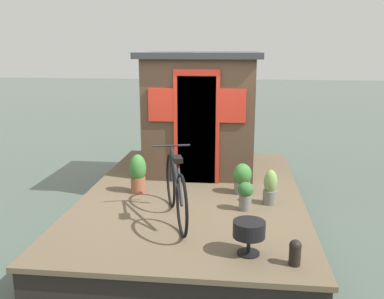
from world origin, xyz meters
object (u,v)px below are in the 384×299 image
at_px(potted_plant_sage, 138,173).
at_px(mooring_bollard, 295,252).
at_px(potted_plant_lavender, 270,188).
at_px(potted_plant_rosemary, 245,195).
at_px(potted_plant_succulent, 242,178).
at_px(charcoal_grill, 249,231).
at_px(bicycle, 176,189).
at_px(houseboat_cabin, 202,111).

distance_m(potted_plant_sage, mooring_bollard, 2.87).
xyz_separation_m(potted_plant_lavender, mooring_bollard, (-1.72, -0.13, -0.09)).
bearing_deg(potted_plant_rosemary, potted_plant_sage, 71.07).
bearing_deg(potted_plant_lavender, potted_plant_rosemary, 128.49).
relative_size(potted_plant_succulent, charcoal_grill, 1.25).
relative_size(bicycle, charcoal_grill, 4.44).
relative_size(potted_plant_rosemary, mooring_bollard, 1.44).
bearing_deg(mooring_bollard, potted_plant_succulent, 13.69).
bearing_deg(potted_plant_rosemary, charcoal_grill, -179.02).
distance_m(bicycle, potted_plant_lavender, 1.41).
distance_m(potted_plant_lavender, potted_plant_rosemary, 0.44).
bearing_deg(bicycle, potted_plant_succulent, -36.75).
relative_size(bicycle, mooring_bollard, 6.04).
height_order(potted_plant_lavender, mooring_bollard, potted_plant_lavender).
distance_m(potted_plant_succulent, mooring_bollard, 2.19).
height_order(potted_plant_sage, potted_plant_succulent, potted_plant_sage).
relative_size(potted_plant_lavender, potted_plant_sage, 0.84).
relative_size(potted_plant_lavender, charcoal_grill, 1.33).
bearing_deg(mooring_bollard, houseboat_cabin, 19.58).
relative_size(potted_plant_rosemary, charcoal_grill, 1.06).
bearing_deg(potted_plant_succulent, charcoal_grill, -178.13).
bearing_deg(potted_plant_sage, charcoal_grill, -138.29).
relative_size(houseboat_cabin, mooring_bollard, 7.64).
relative_size(houseboat_cabin, potted_plant_rosemary, 5.29).
bearing_deg(potted_plant_succulent, potted_plant_lavender, -136.37).
xyz_separation_m(bicycle, charcoal_grill, (-0.83, -0.89, -0.14)).
height_order(charcoal_grill, mooring_bollard, charcoal_grill).
bearing_deg(charcoal_grill, bicycle, 47.06).
bearing_deg(houseboat_cabin, potted_plant_rosemary, -159.47).
bearing_deg(potted_plant_lavender, houseboat_cabin, 32.02).
relative_size(potted_plant_lavender, potted_plant_succulent, 1.07).
height_order(houseboat_cabin, potted_plant_sage, houseboat_cabin).
relative_size(charcoal_grill, mooring_bollard, 1.36).
height_order(potted_plant_succulent, charcoal_grill, potted_plant_succulent).
height_order(houseboat_cabin, potted_plant_lavender, houseboat_cabin).
bearing_deg(potted_plant_sage, potted_plant_succulent, -85.06).
bearing_deg(potted_plant_succulent, potted_plant_sage, 94.94).
height_order(potted_plant_sage, mooring_bollard, potted_plant_sage).
xyz_separation_m(potted_plant_sage, mooring_bollard, (-1.99, -2.06, -0.15)).
bearing_deg(potted_plant_succulent, mooring_bollard, -166.31).
distance_m(houseboat_cabin, potted_plant_succulent, 1.75).
bearing_deg(mooring_bollard, potted_plant_rosemary, 18.21).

